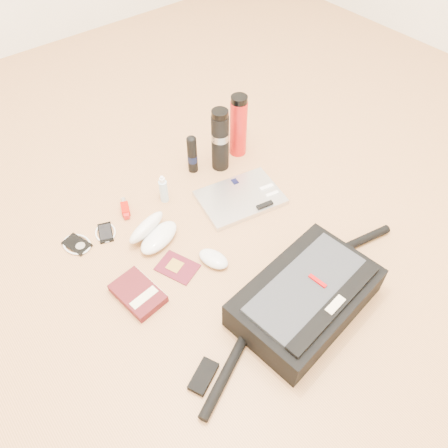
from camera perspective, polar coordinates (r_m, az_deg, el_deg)
The scene contains 14 objects.
ground at distance 1.63m, azimuth 1.02°, elevation -4.37°, with size 4.00×4.00×0.00m, color tan.
messenger_bag at distance 1.48m, azimuth 10.59°, elevation -9.45°, with size 1.00×0.35×0.14m.
laptop at distance 1.82m, azimuth 2.20°, elevation 3.46°, with size 0.37×0.29×0.03m.
book at distance 1.55m, azimuth -11.13°, elevation -8.87°, with size 0.14×0.20×0.03m.
passport at distance 1.61m, azimuth -6.12°, elevation -5.64°, with size 0.15×0.17×0.01m.
mouse at distance 1.60m, azimuth -1.38°, elevation -4.57°, with size 0.10×0.14×0.04m.
sunglasses_case at distance 1.68m, azimuth -9.27°, elevation -1.10°, with size 0.22×0.20×0.11m.
ipod at distance 1.75m, azimuth -18.66°, elevation -2.54°, with size 0.11×0.12×0.01m.
phone at distance 1.76m, azimuth -15.22°, elevation -1.08°, with size 0.10×0.11×0.01m.
inhaler at distance 1.82m, azimuth -12.78°, elevation 2.01°, with size 0.06×0.11×0.03m.
spray_bottle at distance 1.80m, azimuth -7.90°, elevation 4.41°, with size 0.04×0.04×0.13m.
aerosol_can at distance 1.91m, azimuth -4.17°, elevation 9.08°, with size 0.06×0.06×0.18m.
thermos_black at distance 1.89m, azimuth -0.51°, elevation 10.92°, with size 0.08×0.08×0.29m.
thermos_red at distance 1.97m, azimuth 1.89°, elevation 12.67°, with size 0.10×0.10×0.29m.
Camera 1 is at (-0.64, -0.74, 1.31)m, focal length 35.00 mm.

